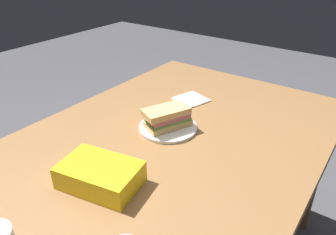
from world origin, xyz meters
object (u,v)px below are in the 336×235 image
object	(u,v)px
dining_table	(164,163)
chip_bag	(100,175)
paper_plate	(168,127)
sandwich	(167,117)

from	to	relation	value
dining_table	chip_bag	xyz separation A→B (m)	(0.29, -0.02, 0.12)
dining_table	paper_plate	world-z (taller)	paper_plate
sandwich	dining_table	bearing A→B (deg)	27.61
sandwich	chip_bag	xyz separation A→B (m)	(0.37, 0.03, -0.02)
dining_table	chip_bag	size ratio (longest dim) A/B	6.71
sandwich	chip_bag	distance (m)	0.38
paper_plate	sandwich	xyz separation A→B (m)	(0.00, 0.00, 0.05)
paper_plate	sandwich	size ratio (longest dim) A/B	1.09
sandwich	chip_bag	world-z (taller)	sandwich
dining_table	paper_plate	distance (m)	0.14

